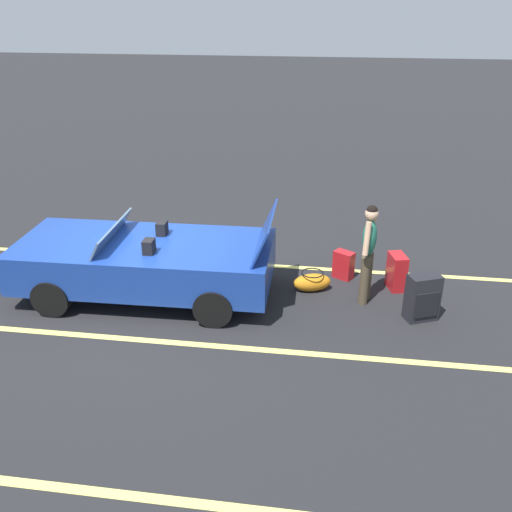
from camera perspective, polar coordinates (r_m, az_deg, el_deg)
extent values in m
plane|color=black|center=(9.55, -10.90, -3.83)|extent=(80.00, 80.00, 0.00)
cube|color=#EAE066|center=(10.70, -8.66, -0.37)|extent=(18.00, 0.12, 0.01)
cube|color=#EAE066|center=(8.48, -13.72, -8.15)|extent=(18.00, 0.12, 0.01)
cube|color=#EAE066|center=(6.63, -22.46, -20.63)|extent=(18.00, 0.12, 0.01)
cube|color=navy|center=(9.27, -11.20, -0.48)|extent=(4.14, 1.85, 0.64)
cube|color=navy|center=(9.84, -19.13, -0.61)|extent=(1.35, 1.70, 0.38)
cube|color=slate|center=(9.25, -14.47, 2.32)|extent=(0.21, 1.55, 0.31)
cube|color=black|center=(8.72, -10.86, 0.96)|extent=(0.16, 0.22, 0.22)
cube|color=black|center=(9.36, -9.56, 2.80)|extent=(0.16, 0.22, 0.22)
cube|color=navy|center=(8.64, 0.88, 2.44)|extent=(0.31, 1.50, 0.60)
cylinder|color=black|center=(9.22, -20.09, -4.00)|extent=(0.60, 0.23, 0.60)
cylinder|color=black|center=(10.52, -16.37, 0.21)|extent=(0.60, 0.23, 0.60)
cylinder|color=black|center=(8.42, -4.35, -5.26)|extent=(0.60, 0.23, 0.60)
cylinder|color=black|center=(9.83, -2.58, -0.53)|extent=(0.60, 0.23, 0.60)
cube|color=black|center=(8.90, 16.60, -4.06)|extent=(0.55, 0.45, 0.74)
cube|color=black|center=(8.81, 17.04, -4.83)|extent=(0.36, 0.17, 0.41)
sphere|color=black|center=(9.22, 16.90, -5.51)|extent=(0.04, 0.04, 0.04)
sphere|color=black|center=(9.06, 15.08, -5.84)|extent=(0.04, 0.04, 0.04)
cube|color=red|center=(9.72, 14.13, -1.57)|extent=(0.33, 0.45, 0.62)
sphere|color=black|center=(9.94, 13.20, -2.73)|extent=(0.04, 0.04, 0.04)
sphere|color=black|center=(9.71, 13.72, -3.50)|extent=(0.04, 0.04, 0.04)
cube|color=red|center=(9.92, 8.91, -0.90)|extent=(0.39, 0.35, 0.50)
sphere|color=black|center=(10.03, 9.62, -2.13)|extent=(0.04, 0.04, 0.04)
sphere|color=black|center=(10.13, 8.48, -1.74)|extent=(0.04, 0.04, 0.04)
ellipsoid|color=orange|center=(9.47, 5.73, -2.70)|extent=(0.70, 0.48, 0.30)
torus|color=black|center=(9.39, 5.78, -1.73)|extent=(0.47, 0.47, 0.02)
cylinder|color=#4C3F2D|center=(9.08, 10.98, -2.51)|extent=(0.18, 0.18, 0.82)
cylinder|color=#4C3F2D|center=(9.26, 11.26, -1.98)|extent=(0.18, 0.18, 0.82)
ellipsoid|color=#267259|center=(8.87, 11.49, 1.84)|extent=(0.29, 0.37, 0.60)
sphere|color=tan|center=(8.73, 11.71, 4.22)|extent=(0.21, 0.21, 0.21)
sphere|color=black|center=(8.71, 11.74, 4.51)|extent=(0.18, 0.18, 0.18)
cylinder|color=tan|center=(8.66, 11.24, 1.75)|extent=(0.14, 0.21, 0.53)
cylinder|color=tan|center=(9.03, 11.81, 2.69)|extent=(0.14, 0.21, 0.53)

